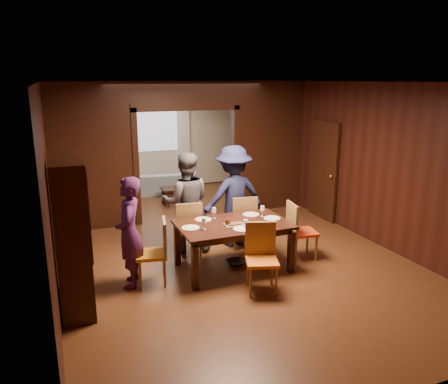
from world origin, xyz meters
name	(u,v)px	position (x,y,z in m)	size (l,w,h in m)	color
floor	(214,242)	(0.00, 0.00, 0.00)	(9.00, 9.00, 0.00)	#503016
ceiling	(213,82)	(0.00, 0.00, 2.90)	(5.50, 9.00, 0.02)	silver
room_walls	(183,147)	(0.00, 1.89, 1.51)	(5.52, 9.01, 2.90)	black
person_purple	(129,232)	(-1.73, -1.19, 0.81)	(0.59, 0.39, 1.62)	#441A4D
person_grey	(186,202)	(-0.58, -0.20, 0.88)	(0.85, 0.66, 1.75)	#514F56
person_navy	(233,196)	(0.29, -0.24, 0.91)	(1.18, 0.68, 1.82)	#191D40
sofa	(154,184)	(-0.23, 3.85, 0.28)	(1.93, 0.76, 0.56)	#9AB5CA
serving_bowl	(236,218)	(-0.03, -1.12, 0.80)	(0.31, 0.31, 0.08)	black
dining_table	(233,246)	(-0.13, -1.22, 0.38)	(1.73, 1.08, 0.76)	black
coffee_table	(178,195)	(0.11, 2.75, 0.20)	(0.80, 0.50, 0.40)	black
chair_left	(151,252)	(-1.44, -1.25, 0.48)	(0.44, 0.44, 0.97)	orange
chair_right	(303,230)	(1.13, -1.25, 0.48)	(0.44, 0.44, 0.97)	red
chair_far_l	(188,228)	(-0.62, -0.40, 0.48)	(0.44, 0.44, 0.97)	orange
chair_far_r	(242,221)	(0.40, -0.40, 0.48)	(0.44, 0.44, 0.97)	red
chair_near	(262,259)	(-0.05, -2.07, 0.48)	(0.44, 0.44, 0.97)	orange
hutch	(71,234)	(-2.53, -1.50, 1.00)	(0.40, 1.20, 2.00)	black
door_right	(324,171)	(2.70, 0.50, 1.05)	(0.06, 0.90, 2.10)	black
window_far	(156,127)	(0.00, 4.44, 1.70)	(1.20, 0.03, 1.30)	silver
curtain_left	(129,145)	(-0.75, 4.40, 1.25)	(0.35, 0.06, 2.40)	white
curtain_right	(183,142)	(0.75, 4.40, 1.25)	(0.35, 0.06, 2.40)	white
plate_left	(191,228)	(-0.82, -1.20, 0.77)	(0.27, 0.27, 0.01)	white
plate_far_l	(203,219)	(-0.51, -0.89, 0.77)	(0.27, 0.27, 0.01)	silver
plate_far_r	(251,214)	(0.31, -0.93, 0.77)	(0.27, 0.27, 0.01)	white
plate_right	(272,218)	(0.55, -1.24, 0.77)	(0.27, 0.27, 0.01)	white
plate_near	(242,229)	(-0.12, -1.53, 0.77)	(0.27, 0.27, 0.01)	white
platter_a	(234,224)	(-0.15, -1.32, 0.78)	(0.30, 0.20, 0.04)	gray
platter_b	(256,224)	(0.17, -1.44, 0.78)	(0.30, 0.20, 0.04)	gray
wineglass_left	(204,224)	(-0.65, -1.33, 0.85)	(0.08, 0.08, 0.18)	silver
wineglass_far	(214,213)	(-0.32, -0.88, 0.85)	(0.08, 0.08, 0.18)	silver
wineglass_right	(262,211)	(0.45, -1.08, 0.85)	(0.08, 0.08, 0.18)	silver
tumbler	(246,224)	(-0.06, -1.53, 0.83)	(0.07, 0.07, 0.14)	silver
condiment_jar	(228,222)	(-0.25, -1.29, 0.82)	(0.08, 0.08, 0.11)	#462610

